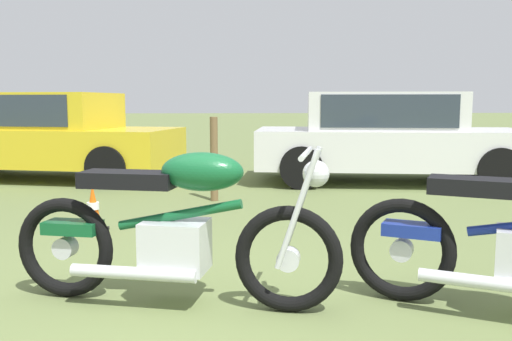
% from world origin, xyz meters
% --- Properties ---
extents(ground_plane, '(120.00, 120.00, 0.00)m').
position_xyz_m(ground_plane, '(0.00, 0.00, 0.00)').
color(ground_plane, olive).
extents(motorcycle_green, '(2.10, 0.81, 1.02)m').
position_xyz_m(motorcycle_green, '(0.06, 0.37, 0.49)').
color(motorcycle_green, black).
rests_on(motorcycle_green, ground).
extents(car_yellow, '(4.81, 2.75, 1.43)m').
position_xyz_m(car_yellow, '(-2.87, 6.30, 0.83)').
color(car_yellow, gold).
rests_on(car_yellow, ground).
extents(car_white, '(4.43, 2.34, 1.43)m').
position_xyz_m(car_white, '(2.97, 5.49, 0.80)').
color(car_white, silver).
rests_on(car_white, ground).
extents(fence_post_wooden, '(0.10, 0.10, 1.09)m').
position_xyz_m(fence_post_wooden, '(0.25, 4.01, 0.55)').
color(fence_post_wooden, brown).
rests_on(fence_post_wooden, ground).
extents(traffic_cone, '(0.25, 0.25, 0.48)m').
position_xyz_m(traffic_cone, '(-0.92, 2.35, 0.22)').
color(traffic_cone, '#EA590F').
rests_on(traffic_cone, ground).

